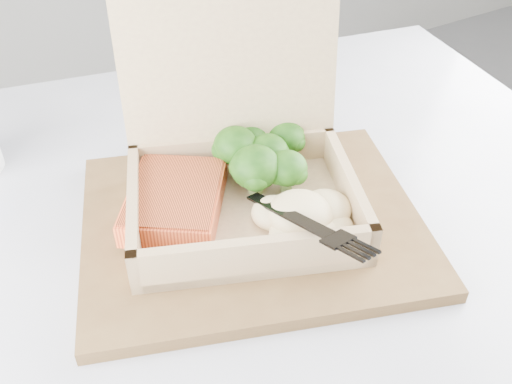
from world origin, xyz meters
TOP-DOWN VIEW (x-y plane):
  - cafe_table at (-0.63, 0.43)m, footprint 1.04×1.04m
  - serving_tray at (-0.62, 0.48)m, footprint 0.41×0.37m
  - takeout_container at (-0.62, 0.51)m, footprint 0.28×0.27m
  - salmon_fillet at (-0.69, 0.52)m, footprint 0.14×0.15m
  - broccoli_pile at (-0.58, 0.52)m, footprint 0.12×0.12m
  - mashed_potatoes at (-0.60, 0.43)m, footprint 0.10×0.09m
  - plastic_fork at (-0.62, 0.45)m, footprint 0.03×0.17m
  - receipt at (-0.60, 0.66)m, footprint 0.11×0.14m

SIDE VIEW (x-z plane):
  - cafe_table at x=-0.63m, z-range 0.18..0.94m
  - receipt at x=-0.60m, z-range 0.76..0.76m
  - serving_tray at x=-0.62m, z-range 0.76..0.77m
  - salmon_fillet at x=-0.69m, z-range 0.78..0.81m
  - mashed_potatoes at x=-0.60m, z-range 0.78..0.82m
  - broccoli_pile at x=-0.58m, z-range 0.78..0.83m
  - plastic_fork at x=-0.62m, z-range 0.79..0.83m
  - takeout_container at x=-0.62m, z-range 0.72..0.93m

